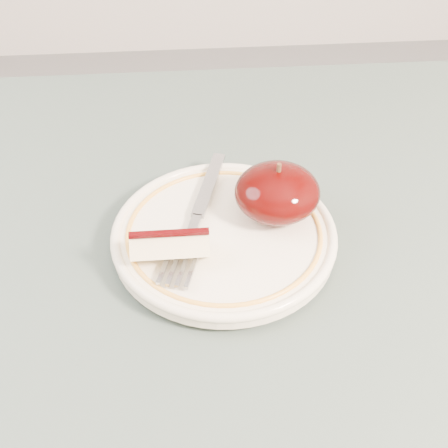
{
  "coord_description": "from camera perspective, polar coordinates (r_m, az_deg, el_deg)",
  "views": [
    {
      "loc": [
        0.04,
        -0.29,
        1.15
      ],
      "look_at": [
        0.08,
        0.12,
        0.78
      ],
      "focal_mm": 50.0,
      "sensor_mm": 36.0,
      "label": 1
    }
  ],
  "objects": [
    {
      "name": "plate",
      "position": [
        0.56,
        0.0,
        -1.06
      ],
      "size": [
        0.2,
        0.2,
        0.02
      ],
      "color": "#F4EACD",
      "rests_on": "table"
    },
    {
      "name": "table",
      "position": [
        0.57,
        -7.09,
        -17.39
      ],
      "size": [
        0.9,
        0.9,
        0.75
      ],
      "color": "brown",
      "rests_on": "ground"
    },
    {
      "name": "apple_half",
      "position": [
        0.56,
        4.89,
        2.89
      ],
      "size": [
        0.08,
        0.07,
        0.06
      ],
      "color": "black",
      "rests_on": "plate"
    },
    {
      "name": "fork",
      "position": [
        0.57,
        -2.49,
        0.63
      ],
      "size": [
        0.07,
        0.18,
        0.0
      ],
      "rotation": [
        0.0,
        0.0,
        1.29
      ],
      "color": "#93969B",
      "rests_on": "plate"
    },
    {
      "name": "apple_wedge",
      "position": [
        0.53,
        -4.96,
        -2.06
      ],
      "size": [
        0.07,
        0.03,
        0.03
      ],
      "rotation": [
        0.0,
        0.0,
        0.0
      ],
      "color": "beige",
      "rests_on": "plate"
    }
  ]
}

